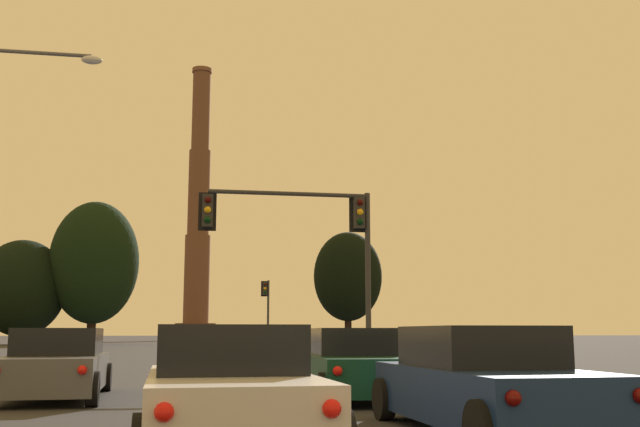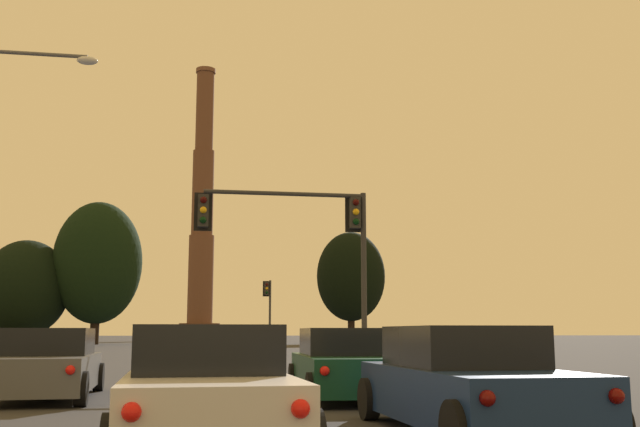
% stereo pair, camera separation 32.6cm
% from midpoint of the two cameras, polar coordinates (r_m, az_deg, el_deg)
% --- Properties ---
extents(sedan_right_lane_front, '(2.19, 4.78, 1.43)m').
position_cam_midpoint_polar(sedan_right_lane_front, '(15.67, 2.05, -11.50)').
color(sedan_right_lane_front, '#0F3823').
rests_on(sedan_right_lane_front, ground_plane).
extents(sedan_right_lane_second, '(2.05, 4.73, 1.43)m').
position_cam_midpoint_polar(sedan_right_lane_second, '(10.49, 11.55, -12.55)').
color(sedan_right_lane_second, navy).
rests_on(sedan_right_lane_second, ground_plane).
extents(sedan_left_lane_front, '(2.13, 4.76, 1.43)m').
position_cam_midpoint_polar(sedan_left_lane_front, '(16.62, -19.96, -10.83)').
color(sedan_left_lane_front, '#4C4F54').
rests_on(sedan_left_lane_front, ground_plane).
extents(sedan_center_lane_second, '(2.08, 4.74, 1.43)m').
position_cam_midpoint_polar(sedan_center_lane_second, '(9.02, -8.11, -13.24)').
color(sedan_center_lane_second, silver).
rests_on(sedan_center_lane_second, ground_plane).
extents(traffic_light_far_right, '(0.78, 0.50, 5.50)m').
position_cam_midpoint_polar(traffic_light_far_right, '(60.87, -4.25, -6.87)').
color(traffic_light_far_right, '#2D2D30').
rests_on(traffic_light_far_right, ground_plane).
extents(traffic_light_overhead_right, '(5.74, 0.50, 5.92)m').
position_cam_midpoint_polar(traffic_light_overhead_right, '(24.39, -0.98, -1.49)').
color(traffic_light_overhead_right, '#2D2D30').
rests_on(traffic_light_overhead_right, ground_plane).
extents(smokestack, '(6.62, 6.62, 46.14)m').
position_cam_midpoint_polar(smokestack, '(126.00, -9.36, -1.26)').
color(smokestack, '#523427').
rests_on(smokestack, ground_plane).
extents(treeline_center_right, '(9.74, 8.76, 15.89)m').
position_cam_midpoint_polar(treeline_center_right, '(87.36, -16.92, -3.58)').
color(treeline_center_right, black).
rests_on(treeline_center_right, ground_plane).
extents(treeline_left_mid, '(8.26, 7.43, 13.36)m').
position_cam_midpoint_polar(treeline_left_mid, '(90.52, 2.03, -4.82)').
color(treeline_left_mid, black).
rests_on(treeline_left_mid, ground_plane).
extents(treeline_right_mid, '(9.38, 8.45, 11.42)m').
position_cam_midpoint_polar(treeline_right_mid, '(88.57, -21.86, -5.28)').
color(treeline_right_mid, black).
rests_on(treeline_right_mid, ground_plane).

